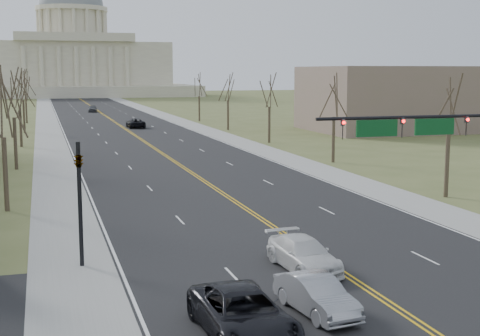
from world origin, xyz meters
TOP-DOWN VIEW (x-y plane):
  - road at (0.00, 110.00)m, footprint 20.00×380.00m
  - cross_road at (0.00, 6.00)m, footprint 120.00×14.00m
  - sidewalk_left at (-12.00, 110.00)m, footprint 4.00×380.00m
  - sidewalk_right at (12.00, 110.00)m, footprint 4.00×380.00m
  - center_line at (0.00, 110.00)m, footprint 0.42×380.00m
  - edge_line_left at (-9.80, 110.00)m, footprint 0.15×380.00m
  - edge_line_right at (9.80, 110.00)m, footprint 0.15×380.00m
  - capitol at (0.00, 249.91)m, footprint 90.00×60.00m
  - signal_mast at (7.45, 13.50)m, footprint 12.12×0.44m
  - signal_left at (-11.50, 13.50)m, footprint 0.32×0.36m
  - tree_r_0 at (15.50, 24.00)m, footprint 3.74×3.74m
  - tree_l_0 at (-15.50, 28.00)m, footprint 3.96×3.96m
  - tree_r_1 at (15.50, 44.00)m, footprint 3.74×3.74m
  - tree_l_1 at (-15.50, 48.00)m, footprint 3.96×3.96m
  - tree_r_2 at (15.50, 64.00)m, footprint 3.74×3.74m
  - tree_l_2 at (-15.50, 68.00)m, footprint 3.96×3.96m
  - tree_r_3 at (15.50, 84.00)m, footprint 3.74×3.74m
  - tree_l_3 at (-15.50, 88.00)m, footprint 3.96×3.96m
  - tree_r_4 at (15.50, 104.00)m, footprint 3.74×3.74m
  - tree_l_4 at (-15.50, 108.00)m, footprint 3.96×3.96m
  - bldg_right_mass at (40.00, 76.00)m, footprint 25.00×20.00m
  - car_sb_inner_lead at (-3.25, 4.44)m, footprint 2.10×4.58m
  - car_sb_outer_lead at (-6.62, 3.02)m, footprint 3.01×6.11m
  - car_sb_inner_second at (-1.56, 9.94)m, footprint 2.49×5.29m
  - car_far_nb at (1.92, 92.32)m, footprint 2.75×5.65m
  - car_far_sb at (-1.56, 138.56)m, footprint 2.31×4.86m

SIDE VIEW (x-z plane):
  - road at x=0.00m, z-range 0.00..0.01m
  - cross_road at x=0.00m, z-range 0.00..0.01m
  - sidewalk_left at x=-12.00m, z-range 0.00..0.03m
  - sidewalk_right at x=12.00m, z-range 0.00..0.03m
  - center_line at x=0.00m, z-range 0.01..0.02m
  - edge_line_left at x=-9.80m, z-range 0.01..0.02m
  - edge_line_right at x=9.80m, z-range 0.01..0.02m
  - car_sb_inner_lead at x=-3.25m, z-range 0.01..1.47m
  - car_sb_inner_second at x=-1.56m, z-range 0.01..1.50m
  - car_far_nb at x=1.92m, z-range 0.01..1.56m
  - car_far_sb at x=-1.56m, z-range 0.01..1.62m
  - car_sb_outer_lead at x=-6.62m, z-range 0.01..1.68m
  - signal_left at x=-11.50m, z-range 0.71..6.71m
  - bldg_right_mass at x=40.00m, z-range 0.00..10.00m
  - signal_mast at x=7.45m, z-range 2.16..9.36m
  - tree_r_0 at x=15.50m, z-range 2.30..10.80m
  - tree_r_1 at x=15.50m, z-range 2.30..10.80m
  - tree_r_2 at x=15.50m, z-range 2.30..10.80m
  - tree_r_3 at x=15.50m, z-range 2.30..10.80m
  - tree_r_4 at x=15.50m, z-range 2.30..10.80m
  - tree_l_0 at x=-15.50m, z-range 2.44..11.44m
  - tree_l_1 at x=-15.50m, z-range 2.44..11.44m
  - tree_l_2 at x=-15.50m, z-range 2.44..11.44m
  - tree_l_3 at x=-15.50m, z-range 2.44..11.44m
  - tree_l_4 at x=-15.50m, z-range 2.44..11.44m
  - capitol at x=0.00m, z-range -10.80..39.20m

